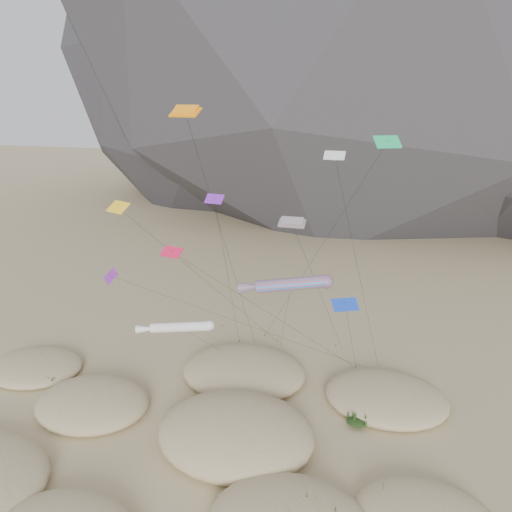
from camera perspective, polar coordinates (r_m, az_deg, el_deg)
The scene contains 9 objects.
ground at distance 46.34m, azimuth -7.89°, elevation -23.50°, with size 500.00×500.00×0.00m, color #CCB789.
dunes at distance 49.09m, azimuth -7.70°, elevation -19.70°, with size 53.91×36.15×4.45m.
dune_grass at distance 48.03m, azimuth -7.23°, elevation -20.47°, with size 42.21×28.15×1.54m.
kite_stakes at distance 65.33m, azimuth 2.99°, elevation -9.97°, with size 23.26×6.41×0.30m.
rainbow_tube_kite at distance 47.91m, azimuth 3.65°, elevation -3.26°, with size 9.00×13.81×14.33m.
white_tube_kite at distance 45.87m, azimuth -9.04°, elevation -8.06°, with size 7.06×16.17×11.37m.
orange_parafoil at distance 46.36m, azimuth -7.99°, elevation 15.69°, with size 3.88×14.63×29.80m.
multi_parafoil at distance 44.84m, azimuth 4.23°, elevation 3.60°, with size 4.88×15.44×20.25m.
delta_kites at distance 47.44m, azimuth -3.08°, elevation 3.03°, with size 29.47×20.88×27.20m.
Camera 1 is at (15.53, -31.42, 30.32)m, focal length 35.00 mm.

